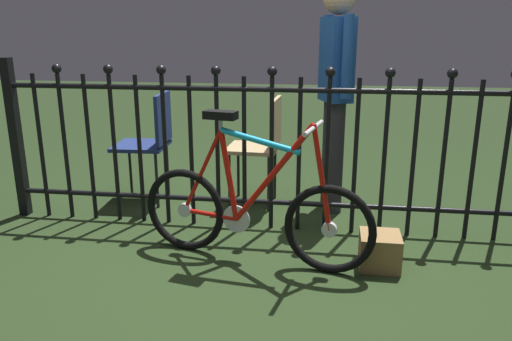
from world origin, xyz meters
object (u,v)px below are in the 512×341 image
chair_tan (263,140)px  person_visitor (336,77)px  chair_navy (151,137)px  display_crate (380,251)px  bicycle (253,211)px

chair_tan → person_visitor: size_ratio=0.51×
chair_navy → display_crate: 2.08m
person_visitor → display_crate: 1.40m
display_crate → chair_tan: bearing=129.9°
bicycle → chair_tan: 1.07m
display_crate → person_visitor: bearing=106.5°
chair_tan → chair_navy: size_ratio=0.97×
display_crate → bicycle: bearing=-178.6°
bicycle → chair_navy: bicycle is taller
bicycle → display_crate: size_ratio=6.09×
chair_navy → display_crate: bearing=-28.8°
person_visitor → bicycle: bearing=-115.6°
chair_tan → chair_navy: chair_navy is taller
bicycle → chair_navy: (-1.00, 1.00, 0.22)m
chair_tan → display_crate: 1.41m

